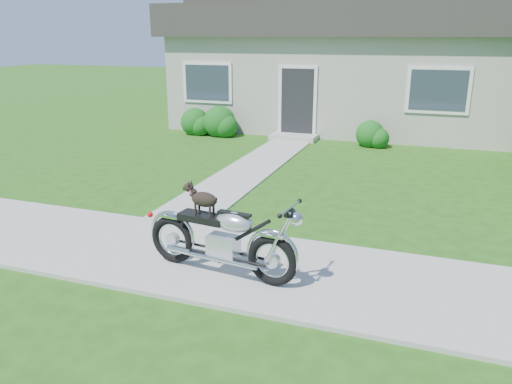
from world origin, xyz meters
TOP-DOWN VIEW (x-y plane):
  - ground at (0.00, 0.00)m, footprint 80.00×80.00m
  - sidewalk at (0.00, 0.00)m, footprint 24.00×2.20m
  - walkway at (-1.50, 5.00)m, footprint 1.20×8.00m
  - house at (-0.00, 11.99)m, footprint 12.60×7.03m
  - shrub_row at (-0.49, 8.50)m, footprint 10.72×1.04m
  - potted_plant_left at (-3.77, 8.55)m, footprint 0.99×0.99m
  - potted_plant_right at (0.74, 8.55)m, footprint 0.52×0.52m
  - motorcycle_with_dog at (0.06, -0.39)m, footprint 2.22×0.61m

SIDE VIEW (x-z plane):
  - ground at x=0.00m, z-range 0.00..0.00m
  - walkway at x=-1.50m, z-range 0.00..0.03m
  - sidewalk at x=0.00m, z-range 0.00..0.04m
  - potted_plant_right at x=0.74m, z-range 0.00..0.68m
  - shrub_row at x=-0.49m, z-range -0.11..0.93m
  - potted_plant_left at x=-3.77m, z-range 0.00..0.84m
  - motorcycle_with_dog at x=0.06m, z-range -0.03..1.14m
  - house at x=0.00m, z-range -0.09..4.41m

